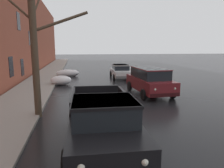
# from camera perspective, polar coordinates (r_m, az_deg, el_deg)

# --- Properties ---
(left_sidewalk_slab) EXTENTS (3.08, 80.00, 0.12)m
(left_sidewalk_slab) POSITION_cam_1_polar(r_m,az_deg,el_deg) (17.54, -20.72, -0.82)
(left_sidewalk_slab) COLOR gray
(left_sidewalk_slab) RESTS_ON ground
(brick_townhouse_facade) EXTENTS (0.63, 80.00, 10.77)m
(brick_townhouse_facade) POSITION_cam_1_polar(r_m,az_deg,el_deg) (17.90, -28.53, 15.97)
(brick_townhouse_facade) COLOR #9E4C38
(brick_townhouse_facade) RESTS_ON ground
(snow_bank_near_corner_left) EXTENTS (1.79, 1.30, 0.81)m
(snow_bank_near_corner_left) POSITION_cam_1_polar(r_m,az_deg,el_deg) (18.23, -13.99, 0.99)
(snow_bank_near_corner_left) COLOR white
(snow_bank_near_corner_left) RESTS_ON ground
(snow_bank_along_left_kerb) EXTENTS (2.26, 0.93, 0.87)m
(snow_bank_along_left_kerb) POSITION_cam_1_polar(r_m,az_deg,el_deg) (25.38, 5.00, 3.79)
(snow_bank_along_left_kerb) COLOR white
(snow_bank_along_left_kerb) RESTS_ON ground
(snow_bank_mid_block_left) EXTENTS (2.53, 1.01, 0.78)m
(snow_bank_mid_block_left) POSITION_cam_1_polar(r_m,az_deg,el_deg) (23.37, -11.90, 3.00)
(snow_bank_mid_block_left) COLOR white
(snow_bank_mid_block_left) RESTS_ON ground
(bare_tree_second_along_sidewalk) EXTENTS (3.92, 2.44, 7.50)m
(bare_tree_second_along_sidewalk) POSITION_cam_1_polar(r_m,az_deg,el_deg) (9.81, -20.89, 14.33)
(bare_tree_second_along_sidewalk) COLOR #4C3D2D
(bare_tree_second_along_sidewalk) RESTS_ON ground
(pickup_truck_black_approaching_near_lane) EXTENTS (2.40, 5.16, 1.76)m
(pickup_truck_black_approaching_near_lane) POSITION_cam_1_polar(r_m,az_deg,el_deg) (6.57, -2.70, -10.44)
(pickup_truck_black_approaching_near_lane) COLOR black
(pickup_truck_black_approaching_near_lane) RESTS_ON ground
(suv_maroon_parked_kerbside_close) EXTENTS (2.25, 4.86, 1.82)m
(suv_maroon_parked_kerbside_close) POSITION_cam_1_polar(r_m,az_deg,el_deg) (14.35, 10.35, 1.14)
(suv_maroon_parked_kerbside_close) COLOR maroon
(suv_maroon_parked_kerbside_close) RESTS_ON ground
(sedan_white_parked_kerbside_mid) EXTENTS (2.15, 4.53, 1.42)m
(sedan_white_parked_kerbside_mid) POSITION_cam_1_polar(r_m,az_deg,el_deg) (21.55, 2.43, 3.62)
(sedan_white_parked_kerbside_mid) COLOR silver
(sedan_white_parked_kerbside_mid) RESTS_ON ground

